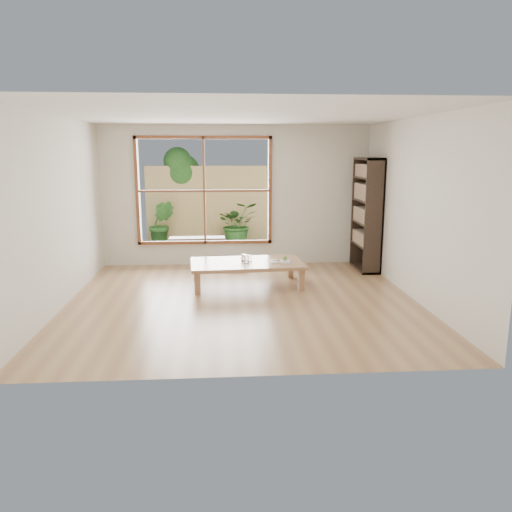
{
  "coord_description": "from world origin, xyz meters",
  "views": [
    {
      "loc": [
        -0.3,
        -6.94,
        2.12
      ],
      "look_at": [
        0.23,
        0.5,
        0.55
      ],
      "focal_mm": 35.0,
      "sensor_mm": 36.0,
      "label": 1
    }
  ],
  "objects_px": {
    "bookshelf": "(367,215)",
    "food_tray": "(281,261)",
    "garden_bench": "(197,240)",
    "low_table": "(247,265)"
  },
  "relations": [
    {
      "from": "bookshelf",
      "to": "garden_bench",
      "type": "xyz_separation_m",
      "value": [
        -3.11,
        1.43,
        -0.68
      ]
    },
    {
      "from": "food_tray",
      "to": "bookshelf",
      "type": "bearing_deg",
      "value": 34.96
    },
    {
      "from": "bookshelf",
      "to": "food_tray",
      "type": "bearing_deg",
      "value": -148.21
    },
    {
      "from": "low_table",
      "to": "garden_bench",
      "type": "distance_m",
      "value": 2.58
    },
    {
      "from": "low_table",
      "to": "bookshelf",
      "type": "bearing_deg",
      "value": 20.23
    },
    {
      "from": "bookshelf",
      "to": "food_tray",
      "type": "height_order",
      "value": "bookshelf"
    },
    {
      "from": "bookshelf",
      "to": "food_tray",
      "type": "relative_size",
      "value": 6.39
    },
    {
      "from": "low_table",
      "to": "food_tray",
      "type": "relative_size",
      "value": 5.85
    },
    {
      "from": "bookshelf",
      "to": "garden_bench",
      "type": "relative_size",
      "value": 1.75
    },
    {
      "from": "food_tray",
      "to": "garden_bench",
      "type": "height_order",
      "value": "food_tray"
    }
  ]
}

